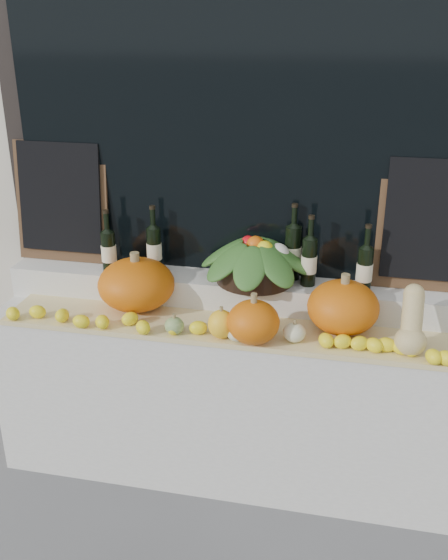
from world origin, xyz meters
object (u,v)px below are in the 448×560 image
at_px(pumpkin_right, 343,307).
at_px(produce_bowl, 255,259).
at_px(butternut_squash, 412,325).
at_px(wine_bottle_tall, 293,252).
at_px(pumpkin_left, 136,284).

height_order(pumpkin_right, produce_bowl, produce_bowl).
bearing_deg(butternut_squash, wine_bottle_tall, 145.91).
distance_m(pumpkin_left, produce_bowl, 0.59).
relative_size(pumpkin_left, produce_bowl, 0.65).
xyz_separation_m(butternut_squash, produce_bowl, (-0.73, 0.31, 0.12)).
height_order(butternut_squash, wine_bottle_tall, wine_bottle_tall).
bearing_deg(pumpkin_right, wine_bottle_tall, 135.55).
bearing_deg(pumpkin_right, pumpkin_left, 177.70).
bearing_deg(butternut_squash, pumpkin_left, 173.02).
bearing_deg(pumpkin_right, produce_bowl, 156.42).
xyz_separation_m(produce_bowl, wine_bottle_tall, (0.17, 0.07, 0.02)).
distance_m(pumpkin_left, wine_bottle_tall, 0.78).
relative_size(produce_bowl, wine_bottle_tall, 1.52).
xyz_separation_m(pumpkin_left, produce_bowl, (0.56, 0.15, 0.12)).
height_order(pumpkin_right, wine_bottle_tall, wine_bottle_tall).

